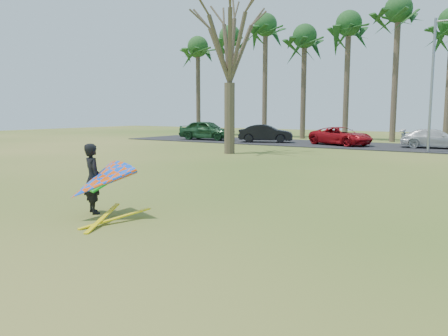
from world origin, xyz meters
The scene contains 15 objects.
ground centered at (0.00, 0.00, 0.00)m, with size 100.00×100.00×0.00m, color #275813.
parking_strip centered at (0.00, 25.00, 0.03)m, with size 46.00×7.00×0.06m, color black.
palm_0 centered at (-22.00, 31.00, 9.17)m, with size 4.84×4.84×10.84m.
palm_1 centered at (-18.00, 31.00, 9.85)m, with size 4.84×4.84×11.54m.
palm_2 centered at (-14.00, 31.00, 10.52)m, with size 4.84×4.84×12.24m.
palm_3 centered at (-10.00, 31.00, 9.17)m, with size 4.84×4.84×10.84m.
palm_4 centered at (-6.00, 31.00, 9.85)m, with size 4.84×4.84×11.54m.
palm_5 centered at (-2.00, 31.00, 10.52)m, with size 4.84×4.84×12.24m.
bare_tree_left centered at (-8.00, 15.00, 6.92)m, with size 6.60×6.60×9.70m.
streetlight centered at (2.16, 22.00, 4.46)m, with size 2.28×0.18×8.00m.
car_0 centered at (-16.01, 24.02, 0.90)m, with size 1.98×4.92×1.68m, color #193F20.
car_1 centered at (-10.24, 24.06, 0.76)m, with size 1.49×4.28×1.41m, color black.
car_2 centered at (-4.23, 24.40, 0.72)m, with size 2.20×4.76×1.32m, color #A80D15.
car_3 centered at (1.98, 25.12, 0.70)m, with size 1.79×4.40×1.28m, color silver.
kite_flyer centered at (-2.18, -0.22, 0.85)m, with size 2.13×2.39×2.02m.
Camera 1 is at (5.94, -7.21, 2.53)m, focal length 35.00 mm.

